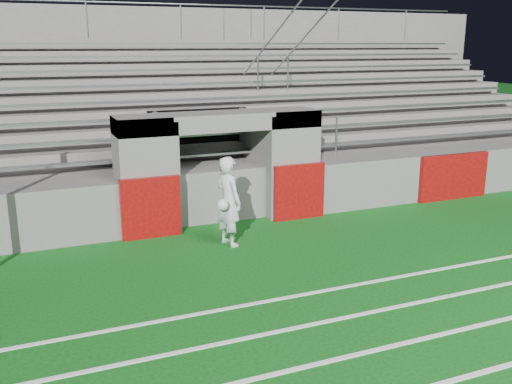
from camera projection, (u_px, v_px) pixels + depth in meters
name	position (u px, v px, depth m)	size (l,w,h in m)	color
ground	(283.00, 273.00, 10.58)	(90.00, 90.00, 0.00)	#0C4B12
stadium_structure	(172.00, 133.00, 17.32)	(26.00, 8.48, 5.42)	#5A5855
goalkeeper_with_ball	(229.00, 201.00, 11.85)	(0.67, 0.79, 1.90)	silver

